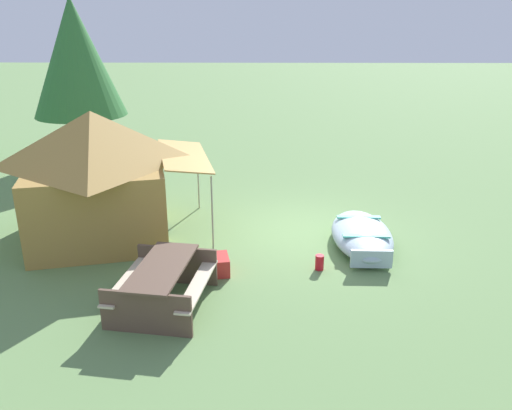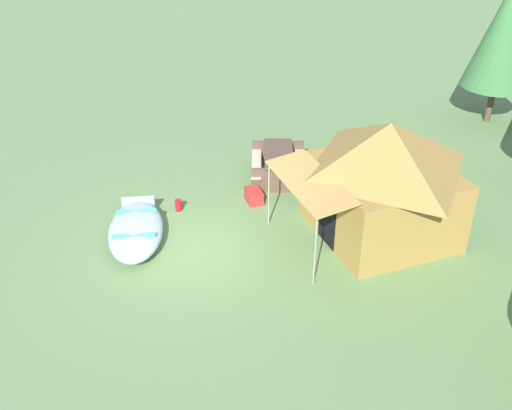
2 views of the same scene
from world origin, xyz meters
TOP-DOWN VIEW (x-y plane):
  - ground_plane at (0.00, 0.00)m, footprint 80.00×80.00m
  - beached_rowboat at (-0.70, -1.33)m, footprint 2.66×1.32m
  - canvas_cabin_tent at (-0.21, 4.41)m, footprint 3.84×4.49m
  - picnic_table at (-3.23, 2.50)m, footprint 2.08×1.74m
  - cooler_box at (-2.01, 1.64)m, footprint 0.60×0.46m
  - fuel_can at (-1.85, -0.31)m, footprint 0.17×0.17m
  - pine_tree_back_right at (-6.20, 10.14)m, footprint 2.21×2.21m

SIDE VIEW (x-z plane):
  - ground_plane at x=0.00m, z-range 0.00..0.00m
  - fuel_can at x=-1.85m, z-range 0.00..0.30m
  - cooler_box at x=-2.01m, z-range 0.00..0.35m
  - beached_rowboat at x=-0.70m, z-range 0.01..0.49m
  - picnic_table at x=-3.23m, z-range 0.10..0.87m
  - canvas_cabin_tent at x=-0.21m, z-range 0.05..2.86m
  - pine_tree_back_right at x=-6.20m, z-range 0.62..5.31m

